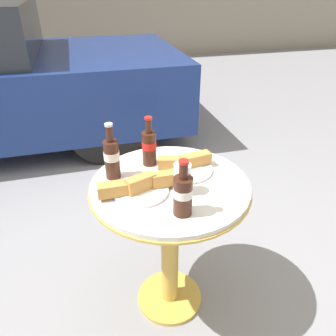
% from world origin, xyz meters
% --- Properties ---
extents(ground_plane, '(30.00, 30.00, 0.00)m').
position_xyz_m(ground_plane, '(0.00, 0.00, 0.00)').
color(ground_plane, gray).
extents(bistro_table, '(0.67, 0.67, 0.72)m').
position_xyz_m(bistro_table, '(0.00, 0.00, 0.55)').
color(bistro_table, gold).
rests_on(bistro_table, ground_plane).
extents(cola_bottle_left, '(0.06, 0.06, 0.22)m').
position_xyz_m(cola_bottle_left, '(-0.05, 0.17, 0.81)').
color(cola_bottle_left, '#3D1E14').
rests_on(cola_bottle_left, bistro_table).
extents(cola_bottle_right, '(0.06, 0.06, 0.24)m').
position_xyz_m(cola_bottle_right, '(-0.22, 0.10, 0.81)').
color(cola_bottle_right, '#3D1E14').
rests_on(cola_bottle_right, bistro_table).
extents(cola_bottle_center, '(0.07, 0.07, 0.21)m').
position_xyz_m(cola_bottle_center, '(-0.01, -0.20, 0.80)').
color(cola_bottle_center, '#3D1E14').
rests_on(cola_bottle_center, bistro_table).
extents(drinking_glass, '(0.07, 0.07, 0.12)m').
position_xyz_m(drinking_glass, '(0.03, -0.08, 0.77)').
color(drinking_glass, silver).
rests_on(drinking_glass, bistro_table).
extents(lunch_plate_near, '(0.31, 0.22, 0.07)m').
position_xyz_m(lunch_plate_near, '(-0.13, -0.04, 0.74)').
color(lunch_plate_near, white).
rests_on(lunch_plate_near, bistro_table).
extents(lunch_plate_far, '(0.24, 0.24, 0.06)m').
position_xyz_m(lunch_plate_far, '(0.09, 0.08, 0.74)').
color(lunch_plate_far, white).
rests_on(lunch_plate_far, bistro_table).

